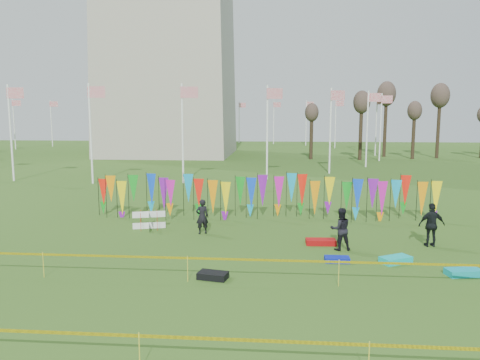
# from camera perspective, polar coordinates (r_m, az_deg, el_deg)

# --- Properties ---
(ground) EXTENTS (160.00, 160.00, 0.00)m
(ground) POSITION_cam_1_polar(r_m,az_deg,el_deg) (17.30, 1.22, -10.78)
(ground) COLOR #2D5117
(ground) RESTS_ON ground
(flagpole_ring) EXTENTS (57.40, 56.16, 8.00)m
(flagpole_ring) POSITION_cam_1_polar(r_m,az_deg,el_deg) (66.09, -8.43, 6.59)
(flagpole_ring) COLOR white
(flagpole_ring) RESTS_ON ground
(banner_row) EXTENTS (18.64, 0.64, 2.23)m
(banner_row) POSITION_cam_1_polar(r_m,az_deg,el_deg) (24.94, 3.03, -1.73)
(banner_row) COLOR black
(banner_row) RESTS_ON ground
(caution_tape_near) EXTENTS (26.00, 0.02, 0.90)m
(caution_tape_near) POSITION_cam_1_polar(r_m,az_deg,el_deg) (15.66, 0.07, -9.80)
(caution_tape_near) COLOR #FFE905
(caution_tape_near) RESTS_ON ground
(caution_tape_far) EXTENTS (26.00, 0.02, 0.90)m
(caution_tape_far) POSITION_cam_1_polar(r_m,az_deg,el_deg) (10.56, -2.52, -19.00)
(caution_tape_far) COLOR #FFE905
(caution_tape_far) RESTS_ON ground
(box_kite) EXTENTS (0.80, 0.80, 0.89)m
(box_kite) POSITION_cam_1_polar(r_m,az_deg,el_deg) (23.35, -11.03, -4.81)
(box_kite) COLOR #B4170D
(box_kite) RESTS_ON ground
(person_left) EXTENTS (0.72, 0.64, 1.64)m
(person_left) POSITION_cam_1_polar(r_m,az_deg,el_deg) (22.02, -4.64, -4.46)
(person_left) COLOR black
(person_left) RESTS_ON ground
(person_mid) EXTENTS (0.94, 0.67, 1.77)m
(person_mid) POSITION_cam_1_polar(r_m,az_deg,el_deg) (19.79, 12.16, -5.86)
(person_mid) COLOR black
(person_mid) RESTS_ON ground
(person_right) EXTENTS (1.14, 0.71, 1.87)m
(person_right) POSITION_cam_1_polar(r_m,az_deg,el_deg) (21.44, 22.33, -5.09)
(person_right) COLOR black
(person_right) RESTS_ON ground
(kite_bag_turquoise) EXTENTS (1.32, 1.10, 0.24)m
(kite_bag_turquoise) POSITION_cam_1_polar(r_m,az_deg,el_deg) (18.88, 18.44, -9.20)
(kite_bag_turquoise) COLOR #0CC2BF
(kite_bag_turquoise) RESTS_ON ground
(kite_bag_blue) EXTENTS (0.93, 0.49, 0.20)m
(kite_bag_blue) POSITION_cam_1_polar(r_m,az_deg,el_deg) (18.41, 11.75, -9.45)
(kite_bag_blue) COLOR #0B1DB7
(kite_bag_blue) RESTS_ON ground
(kite_bag_red) EXTENTS (1.30, 0.63, 0.23)m
(kite_bag_red) POSITION_cam_1_polar(r_m,az_deg,el_deg) (20.62, 9.82, -7.44)
(kite_bag_red) COLOR #B00B0D
(kite_bag_red) RESTS_ON ground
(kite_bag_black) EXTENTS (1.09, 0.77, 0.23)m
(kite_bag_black) POSITION_cam_1_polar(r_m,az_deg,el_deg) (16.32, -3.33, -11.54)
(kite_bag_black) COLOR black
(kite_bag_black) RESTS_ON ground
(kite_bag_teal) EXTENTS (1.29, 0.79, 0.23)m
(kite_bag_teal) POSITION_cam_1_polar(r_m,az_deg,el_deg) (18.33, 25.62, -10.12)
(kite_bag_teal) COLOR #0CA4B2
(kite_bag_teal) RESTS_ON ground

